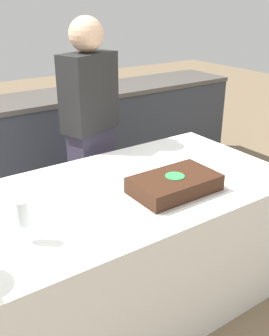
% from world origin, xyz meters
% --- Properties ---
extents(ground_plane, '(14.00, 14.00, 0.00)m').
position_xyz_m(ground_plane, '(0.00, 0.00, 0.00)').
color(ground_plane, '#7A664C').
extents(back_counter, '(4.40, 0.58, 0.92)m').
position_xyz_m(back_counter, '(0.00, 1.57, 0.46)').
color(back_counter, '#333842').
rests_on(back_counter, ground_plane).
extents(dining_table, '(1.97, 1.00, 0.76)m').
position_xyz_m(dining_table, '(0.00, 0.00, 0.38)').
color(dining_table, white).
rests_on(dining_table, ground_plane).
extents(cake, '(0.49, 0.32, 0.09)m').
position_xyz_m(cake, '(0.25, -0.19, 0.81)').
color(cake, '#B7B2AD').
rests_on(cake, dining_table).
extents(wine_glass, '(0.07, 0.07, 0.19)m').
position_xyz_m(wine_glass, '(-0.56, -0.19, 0.89)').
color(wine_glass, white).
rests_on(wine_glass, dining_table).
extents(side_plate_near_cake, '(0.18, 0.18, 0.00)m').
position_xyz_m(side_plate_near_cake, '(0.31, 0.09, 0.76)').
color(side_plate_near_cake, white).
rests_on(side_plate_near_cake, dining_table).
extents(side_plate_right_edge, '(0.18, 0.18, 0.00)m').
position_xyz_m(side_plate_right_edge, '(0.58, -0.01, 0.76)').
color(side_plate_right_edge, white).
rests_on(side_plate_right_edge, dining_table).
extents(person_cutting_cake, '(0.43, 0.31, 1.60)m').
position_xyz_m(person_cutting_cake, '(0.25, 0.72, 0.84)').
color(person_cutting_cake, '#383347').
rests_on(person_cutting_cake, ground_plane).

